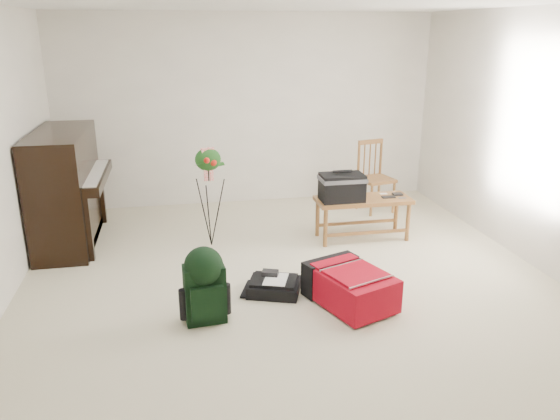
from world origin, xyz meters
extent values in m
cube|color=beige|center=(0.00, 0.00, 0.00)|extent=(5.00, 5.50, 0.01)
cube|color=white|center=(0.00, 0.00, 2.50)|extent=(5.00, 5.50, 0.01)
cube|color=silver|center=(0.00, 2.75, 1.25)|extent=(5.00, 0.04, 2.50)
cube|color=silver|center=(2.50, 0.00, 1.25)|extent=(0.04, 5.50, 2.50)
cube|color=black|center=(-2.20, 1.60, 0.62)|extent=(0.55, 1.50, 1.25)
cube|color=black|center=(-1.90, 1.60, 0.73)|extent=(0.28, 1.30, 0.10)
cube|color=white|center=(-1.90, 1.60, 0.78)|extent=(0.22, 1.20, 0.02)
cube|color=black|center=(-2.15, 1.60, 0.05)|extent=(0.45, 1.30, 0.10)
cube|color=olive|center=(1.05, 1.06, 0.46)|extent=(1.07, 0.43, 0.04)
cylinder|color=olive|center=(0.57, 0.89, 0.22)|extent=(0.05, 0.05, 0.44)
cylinder|color=olive|center=(0.57, 1.23, 0.22)|extent=(0.05, 0.05, 0.44)
cylinder|color=olive|center=(1.52, 0.89, 0.22)|extent=(0.05, 0.05, 0.44)
cylinder|color=olive|center=(1.52, 1.23, 0.22)|extent=(0.05, 0.05, 0.44)
cube|color=olive|center=(1.55, 1.98, 0.43)|extent=(0.48, 0.48, 0.04)
cylinder|color=olive|center=(1.38, 1.81, 0.20)|extent=(0.03, 0.03, 0.41)
cylinder|color=olive|center=(1.38, 2.15, 0.20)|extent=(0.03, 0.03, 0.41)
cylinder|color=olive|center=(1.72, 1.81, 0.20)|extent=(0.03, 0.03, 0.41)
cylinder|color=olive|center=(1.72, 2.15, 0.20)|extent=(0.03, 0.03, 0.41)
cube|color=olive|center=(1.55, 2.15, 0.89)|extent=(0.36, 0.12, 0.06)
cylinder|color=olive|center=(1.38, 2.15, 0.66)|extent=(0.03, 0.03, 0.49)
cylinder|color=olive|center=(1.72, 2.15, 0.66)|extent=(0.03, 0.03, 0.49)
cube|color=#B7071A|center=(0.42, -0.44, 0.17)|extent=(0.74, 0.88, 0.29)
cube|color=black|center=(0.42, -0.15, 0.17)|extent=(0.55, 0.35, 0.31)
cube|color=#B7071A|center=(0.42, -0.49, 0.32)|extent=(0.57, 0.56, 0.02)
cube|color=silver|center=(0.42, -0.71, 0.33)|extent=(0.45, 0.18, 0.01)
cube|color=black|center=(-0.19, -0.09, 0.05)|extent=(0.55, 0.50, 0.11)
cube|color=black|center=(-0.19, -0.09, 0.12)|extent=(0.48, 0.43, 0.03)
cube|color=white|center=(-0.17, -0.11, 0.15)|extent=(0.28, 0.32, 0.01)
cube|color=black|center=(-0.23, -0.04, 0.17)|extent=(0.17, 0.13, 0.05)
cube|color=black|center=(-0.83, -0.47, 0.24)|extent=(0.34, 0.23, 0.49)
cube|color=black|center=(-0.83, -0.59, 0.22)|extent=(0.26, 0.08, 0.28)
sphere|color=black|center=(-0.83, -0.47, 0.49)|extent=(0.31, 0.31, 0.31)
cube|color=black|center=(-0.91, -0.37, 0.24)|extent=(0.05, 0.04, 0.43)
cube|color=black|center=(-0.75, -0.37, 0.24)|extent=(0.05, 0.04, 0.43)
cylinder|color=black|center=(-0.66, 1.18, 0.88)|extent=(0.01, 0.01, 0.29)
ellipsoid|color=#1A4C17|center=(-0.66, 1.18, 0.97)|extent=(0.27, 0.20, 0.26)
cube|color=red|center=(-0.66, 1.16, 1.06)|extent=(0.14, 0.08, 0.08)
camera|label=1|loc=(-1.00, -4.49, 2.28)|focal=35.00mm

